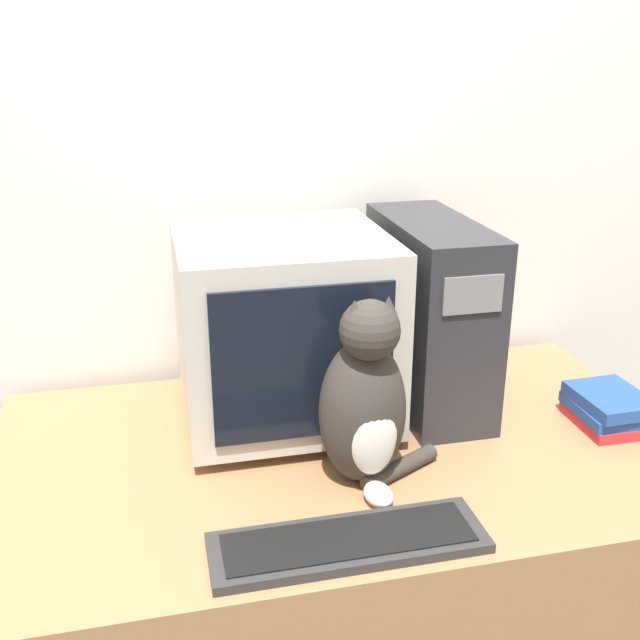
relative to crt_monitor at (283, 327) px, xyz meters
The scene contains 8 objects.
wall_back 0.46m from the crt_monitor, 74.18° to the left, with size 7.00×0.05×2.50m.
desk 0.61m from the crt_monitor, 59.91° to the right, with size 1.47×0.85×0.73m.
crt_monitor is the anchor object (origin of this frame).
computer_tower 0.35m from the crt_monitor, ahead, with size 0.18×0.45×0.43m.
keyboard 0.53m from the crt_monitor, 87.88° to the right, with size 0.48×0.15×0.02m.
cat 0.32m from the crt_monitor, 70.90° to the right, with size 0.26×0.22×0.39m.
book_stack 0.75m from the crt_monitor, 15.96° to the right, with size 0.15×0.18×0.08m.
pen 0.49m from the crt_monitor, 105.34° to the right, with size 0.15×0.04×0.01m.
Camera 1 is at (-0.36, -0.93, 1.54)m, focal length 42.00 mm.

